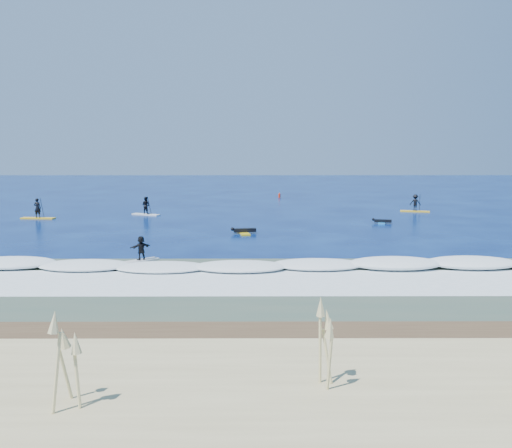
{
  "coord_description": "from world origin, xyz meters",
  "views": [
    {
      "loc": [
        1.7,
        -38.63,
        6.3
      ],
      "look_at": [
        1.86,
        2.23,
        0.6
      ],
      "focal_mm": 40.0,
      "sensor_mm": 36.0,
      "label": 1
    }
  ],
  "objects_px": {
    "sup_paddler_left": "(38,211)",
    "sup_paddler_center": "(146,207)",
    "marker_buoy": "(279,195)",
    "wave_surfer": "(141,250)",
    "prone_paddler_near": "(244,231)",
    "prone_paddler_far": "(382,222)",
    "sup_paddler_right": "(415,204)"
  },
  "relations": [
    {
      "from": "prone_paddler_far",
      "to": "sup_paddler_left",
      "type": "bearing_deg",
      "value": 98.33
    },
    {
      "from": "prone_paddler_near",
      "to": "wave_surfer",
      "type": "bearing_deg",
      "value": 142.35
    },
    {
      "from": "sup_paddler_center",
      "to": "wave_surfer",
      "type": "xyz_separation_m",
      "value": [
        3.76,
        -21.39,
        0.08
      ]
    },
    {
      "from": "wave_surfer",
      "to": "marker_buoy",
      "type": "xyz_separation_m",
      "value": [
        9.04,
        38.34,
        -0.5
      ]
    },
    {
      "from": "sup_paddler_center",
      "to": "marker_buoy",
      "type": "relative_size",
      "value": 4.14
    },
    {
      "from": "sup_paddler_center",
      "to": "prone_paddler_far",
      "type": "relative_size",
      "value": 1.34
    },
    {
      "from": "sup_paddler_left",
      "to": "wave_surfer",
      "type": "height_order",
      "value": "sup_paddler_left"
    },
    {
      "from": "prone_paddler_far",
      "to": "prone_paddler_near",
      "type": "bearing_deg",
      "value": 129.42
    },
    {
      "from": "sup_paddler_left",
      "to": "sup_paddler_center",
      "type": "relative_size",
      "value": 1.08
    },
    {
      "from": "sup_paddler_left",
      "to": "prone_paddler_far",
      "type": "distance_m",
      "value": 29.02
    },
    {
      "from": "prone_paddler_far",
      "to": "sup_paddler_right",
      "type": "bearing_deg",
      "value": -17.06
    },
    {
      "from": "sup_paddler_left",
      "to": "wave_surfer",
      "type": "relative_size",
      "value": 1.68
    },
    {
      "from": "wave_surfer",
      "to": "prone_paddler_near",
      "type": "bearing_deg",
      "value": 22.03
    },
    {
      "from": "sup_paddler_center",
      "to": "prone_paddler_near",
      "type": "xyz_separation_m",
      "value": [
        9.0,
        -10.8,
        -0.55
      ]
    },
    {
      "from": "sup_paddler_right",
      "to": "marker_buoy",
      "type": "distance_m",
      "value": 18.97
    },
    {
      "from": "sup_paddler_left",
      "to": "prone_paddler_far",
      "type": "height_order",
      "value": "sup_paddler_left"
    },
    {
      "from": "prone_paddler_near",
      "to": "wave_surfer",
      "type": "distance_m",
      "value": 11.83
    },
    {
      "from": "sup_paddler_center",
      "to": "marker_buoy",
      "type": "distance_m",
      "value": 21.25
    },
    {
      "from": "prone_paddler_near",
      "to": "prone_paddler_far",
      "type": "relative_size",
      "value": 1.16
    },
    {
      "from": "wave_surfer",
      "to": "sup_paddler_left",
      "type": "bearing_deg",
      "value": 82.03
    },
    {
      "from": "sup_paddler_left",
      "to": "prone_paddler_near",
      "type": "bearing_deg",
      "value": -17.98
    },
    {
      "from": "sup_paddler_right",
      "to": "prone_paddler_far",
      "type": "bearing_deg",
      "value": -105.42
    },
    {
      "from": "prone_paddler_near",
      "to": "marker_buoy",
      "type": "height_order",
      "value": "marker_buoy"
    },
    {
      "from": "sup_paddler_center",
      "to": "wave_surfer",
      "type": "relative_size",
      "value": 1.55
    },
    {
      "from": "prone_paddler_far",
      "to": "marker_buoy",
      "type": "bearing_deg",
      "value": 32.23
    },
    {
      "from": "sup_paddler_right",
      "to": "marker_buoy",
      "type": "height_order",
      "value": "sup_paddler_right"
    },
    {
      "from": "prone_paddler_near",
      "to": "prone_paddler_far",
      "type": "xyz_separation_m",
      "value": [
        11.07,
        5.17,
        -0.02
      ]
    },
    {
      "from": "sup_paddler_left",
      "to": "prone_paddler_near",
      "type": "relative_size",
      "value": 1.25
    },
    {
      "from": "sup_paddler_center",
      "to": "prone_paddler_near",
      "type": "height_order",
      "value": "sup_paddler_center"
    },
    {
      "from": "sup_paddler_left",
      "to": "marker_buoy",
      "type": "distance_m",
      "value": 29.11
    },
    {
      "from": "prone_paddler_near",
      "to": "marker_buoy",
      "type": "relative_size",
      "value": 3.59
    },
    {
      "from": "prone_paddler_near",
      "to": "marker_buoy",
      "type": "xyz_separation_m",
      "value": [
        3.81,
        27.75,
        0.12
      ]
    }
  ]
}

